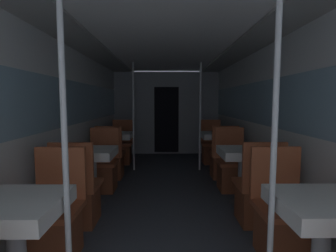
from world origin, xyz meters
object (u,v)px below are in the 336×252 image
(support_pole_right_0, at_px, (274,151))
(chair_right_near_1, at_px, (257,198))
(chair_left_near_1, at_px, (78,199))
(support_pole_left_2, at_px, (133,117))
(dining_table_left_0, at_px, (15,218))
(dining_table_left_1, at_px, (92,158))
(chair_left_far_2, at_px, (122,150))
(dining_table_right_2, at_px, (217,139))
(support_pole_right_2, at_px, (200,117))
(support_pole_left_0, at_px, (65,151))
(chair_left_far_1, at_px, (103,172))
(dining_table_left_2, at_px, (117,139))
(dining_table_right_0, at_px, (323,217))
(chair_left_near_2, at_px, (111,162))
(chair_right_near_2, at_px, (223,162))
(dining_table_right_1, at_px, (243,158))
(chair_right_far_1, at_px, (231,171))
(chair_right_far_2, at_px, (211,150))
(chair_left_far_0, at_px, (54,226))
(chair_right_far_0, at_px, (282,225))

(support_pole_right_0, xyz_separation_m, chair_right_near_1, (0.34, 1.22, -0.78))
(chair_left_near_1, bearing_deg, support_pole_left_2, 81.78)
(support_pole_left_2, bearing_deg, dining_table_left_0, -95.45)
(dining_table_left_1, relative_size, chair_left_far_2, 0.79)
(dining_table_right_2, distance_m, support_pole_right_2, 0.56)
(chair_left_near_1, bearing_deg, support_pole_left_0, -74.30)
(chair_left_far_1, bearing_deg, dining_table_left_1, 90.00)
(dining_table_left_2, height_order, chair_left_far_2, chair_left_far_2)
(chair_left_far_1, bearing_deg, dining_table_right_0, 130.50)
(dining_table_left_0, relative_size, chair_right_near_1, 0.79)
(chair_left_far_1, height_order, dining_table_left_2, chair_left_far_1)
(chair_left_near_2, height_order, support_pole_left_2, support_pole_left_2)
(dining_table_left_0, height_order, support_pole_right_0, support_pole_right_0)
(support_pole_left_2, distance_m, chair_right_near_2, 1.94)
(support_pole_left_0, xyz_separation_m, dining_table_right_1, (1.68, 1.79, -0.44))
(chair_left_near_1, xyz_separation_m, chair_right_far_1, (2.02, 1.15, 0.00))
(dining_table_left_0, bearing_deg, dining_table_right_2, 60.57)
(chair_left_near_1, height_order, support_pole_left_2, support_pole_left_2)
(dining_table_left_1, distance_m, chair_right_far_2, 3.13)
(chair_right_far_2, height_order, support_pole_right_2, support_pole_right_2)
(chair_left_far_1, bearing_deg, chair_left_near_2, -90.00)
(chair_left_far_2, distance_m, dining_table_right_0, 4.64)
(chair_left_far_0, distance_m, chair_right_near_2, 3.16)
(dining_table_right_0, bearing_deg, support_pole_left_2, 115.12)
(chair_left_far_1, bearing_deg, dining_table_left_2, -90.00)
(chair_left_near_1, bearing_deg, chair_left_far_0, -90.00)
(dining_table_left_2, bearing_deg, chair_right_near_1, -49.50)
(dining_table_left_2, relative_size, chair_right_far_0, 0.79)
(chair_left_far_2, bearing_deg, chair_right_near_1, 124.49)
(dining_table_right_2, distance_m, chair_right_far_2, 0.67)
(chair_left_far_2, bearing_deg, support_pole_right_2, 161.09)
(chair_right_near_1, bearing_deg, chair_left_near_1, 180.00)
(chair_left_far_2, distance_m, support_pole_left_2, 1.03)
(support_pole_right_0, height_order, chair_right_far_1, support_pole_right_0)
(dining_table_right_2, bearing_deg, chair_left_near_1, -130.50)
(chair_left_near_1, bearing_deg, dining_table_left_0, -90.00)
(dining_table_right_1, height_order, chair_right_far_1, chair_right_far_1)
(dining_table_right_1, bearing_deg, support_pole_right_0, -100.80)
(chair_left_far_2, xyz_separation_m, dining_table_right_0, (2.02, -4.16, 0.34))
(chair_left_far_0, xyz_separation_m, chair_right_near_1, (2.02, 0.64, 0.00))
(dining_table_left_1, height_order, chair_left_near_1, chair_left_near_1)
(support_pole_left_0, relative_size, dining_table_left_2, 2.83)
(chair_left_far_2, bearing_deg, dining_table_left_2, 90.00)
(support_pole_left_2, bearing_deg, chair_left_far_1, -105.70)
(chair_left_far_2, height_order, support_pole_left_2, support_pole_left_2)
(dining_table_left_0, xyz_separation_m, chair_left_near_1, (0.00, 1.22, -0.34))
(dining_table_right_2, bearing_deg, chair_left_far_1, -148.97)
(chair_left_far_1, height_order, chair_right_near_1, same)
(dining_table_left_0, height_order, support_pole_left_2, support_pole_left_2)
(dining_table_right_0, height_order, chair_right_near_1, chair_right_near_1)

